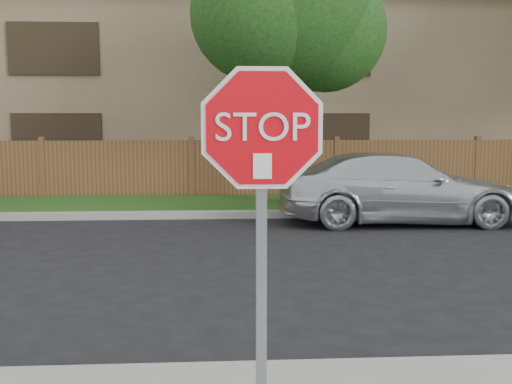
{
  "coord_description": "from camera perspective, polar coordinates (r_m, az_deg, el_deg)",
  "views": [
    {
      "loc": [
        0.78,
        -5.0,
        2.21
      ],
      "look_at": [
        1.03,
        -0.9,
        1.7
      ],
      "focal_mm": 42.0,
      "sensor_mm": 36.0,
      "label": 1
    }
  ],
  "objects": [
    {
      "name": "sedan_right",
      "position": [
        12.99,
        13.46,
        0.37
      ],
      "size": [
        5.14,
        2.21,
        1.47
      ],
      "primitive_type": "imported",
      "rotation": [
        0.0,
        0.0,
        1.54
      ],
      "color": "silver",
      "rests_on": "ground"
    },
    {
      "name": "ground",
      "position": [
        5.53,
        -11.75,
        -16.66
      ],
      "size": [
        90.0,
        90.0,
        0.0
      ],
      "primitive_type": "plane",
      "color": "black",
      "rests_on": "ground"
    },
    {
      "name": "fence",
      "position": [
        16.48,
        -6.15,
        2.13
      ],
      "size": [
        70.0,
        0.12,
        1.6
      ],
      "primitive_type": "cube",
      "color": "brown",
      "rests_on": "ground"
    },
    {
      "name": "far_curb",
      "position": [
        13.35,
        -6.75,
        -2.18
      ],
      "size": [
        70.0,
        0.3,
        0.15
      ],
      "primitive_type": "cube",
      "color": "gray",
      "rests_on": "ground"
    },
    {
      "name": "apartment_building",
      "position": [
        22.06,
        -5.56,
        10.47
      ],
      "size": [
        35.2,
        9.2,
        7.2
      ],
      "color": "tan",
      "rests_on": "ground"
    },
    {
      "name": "grass_strip",
      "position": [
        14.98,
        -6.39,
        -1.22
      ],
      "size": [
        70.0,
        3.0,
        0.12
      ],
      "primitive_type": "cube",
      "color": "#1E4714",
      "rests_on": "ground"
    },
    {
      "name": "stop_sign",
      "position": [
        3.55,
        0.56,
        0.92
      ],
      "size": [
        1.01,
        0.13,
        2.55
      ],
      "color": "gray",
      "rests_on": "sidewalk_near"
    },
    {
      "name": "tree_mid",
      "position": [
        14.92,
        3.46,
        17.35
      ],
      "size": [
        4.8,
        3.9,
        7.35
      ],
      "color": "#382B21",
      "rests_on": "ground"
    }
  ]
}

